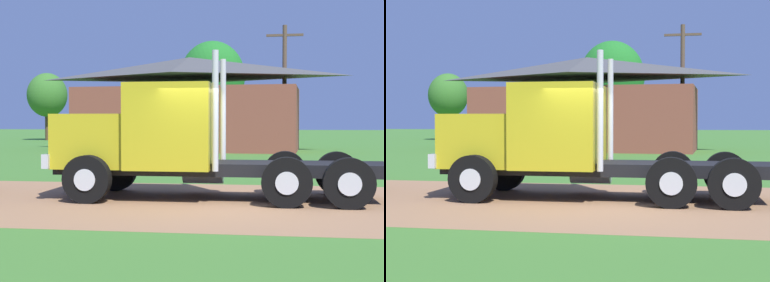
{
  "view_description": "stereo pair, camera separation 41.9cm",
  "coord_description": "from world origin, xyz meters",
  "views": [
    {
      "loc": [
        1.19,
        -12.32,
        1.8
      ],
      "look_at": [
        -0.66,
        0.39,
        1.34
      ],
      "focal_mm": 52.76,
      "sensor_mm": 36.0,
      "label": 1
    },
    {
      "loc": [
        1.61,
        -12.25,
        1.8
      ],
      "look_at": [
        -0.66,
        0.39,
        1.34
      ],
      "focal_mm": 52.76,
      "sensor_mm": 36.0,
      "label": 2
    }
  ],
  "objects": [
    {
      "name": "truck_foreground_white",
      "position": [
        -1.18,
        0.62,
        1.28
      ],
      "size": [
        7.63,
        2.65,
        3.31
      ],
      "color": "black",
      "rests_on": "ground_plane"
    },
    {
      "name": "ground_plane",
      "position": [
        0.0,
        0.0,
        0.0
      ],
      "size": [
        200.0,
        200.0,
        0.0
      ],
      "primitive_type": "plane",
      "color": "#3F762B"
    },
    {
      "name": "dirt_track",
      "position": [
        0.0,
        0.0,
        0.0
      ],
      "size": [
        120.0,
        6.96,
        0.01
      ],
      "primitive_type": "cube",
      "color": "#9A6E4A",
      "rests_on": "ground_plane"
    },
    {
      "name": "tree_left",
      "position": [
        -19.56,
        37.32,
        4.15
      ],
      "size": [
        3.67,
        3.67,
        6.2
      ],
      "color": "#513823",
      "rests_on": "ground_plane"
    },
    {
      "name": "utility_pole_far",
      "position": [
        1.8,
        22.06,
        4.01
      ],
      "size": [
        2.2,
        0.26,
        7.53
      ],
      "color": "brown",
      "rests_on": "ground_plane"
    },
    {
      "name": "shed_building",
      "position": [
        -3.96,
        21.85,
        2.74
      ],
      "size": [
        14.14,
        7.39,
        5.68
      ],
      "color": "brown",
      "rests_on": "ground_plane"
    },
    {
      "name": "tree_mid",
      "position": [
        -4.06,
        35.83,
        5.54
      ],
      "size": [
        5.56,
        5.56,
        8.61
      ],
      "color": "#513823",
      "rests_on": "ground_plane"
    }
  ]
}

